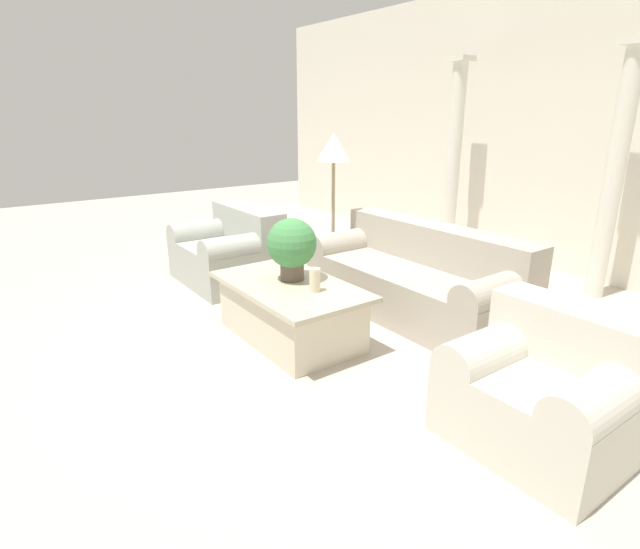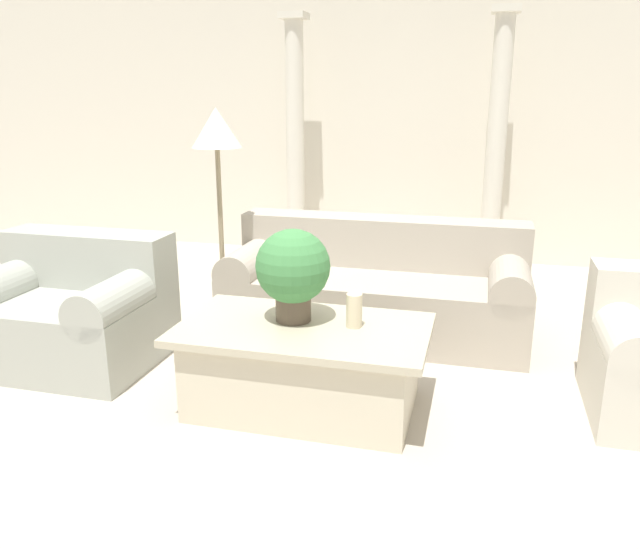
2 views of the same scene
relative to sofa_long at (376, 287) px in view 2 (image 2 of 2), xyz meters
The scene contains 10 objects.
ground_plane 1.03m from the sofa_long, 107.45° to the right, with size 16.00×16.00×0.00m, color #BCB2A3.
wall_back 2.60m from the sofa_long, 97.46° to the left, with size 10.00×0.06×3.20m.
sofa_long is the anchor object (origin of this frame).
loveseat 2.06m from the sofa_long, 151.36° to the right, with size 1.14×0.87×0.79m.
coffee_table 1.27m from the sofa_long, 98.14° to the right, with size 1.33×0.78×0.47m.
potted_plant 1.28m from the sofa_long, 102.28° to the right, with size 0.40×0.40×0.50m.
pillar_candle 1.22m from the sofa_long, 86.05° to the right, with size 0.08×0.08×0.18m.
floor_lamp 1.53m from the sofa_long, behind, with size 0.35×0.35×1.57m.
column_left 2.28m from the sofa_long, 122.69° to the left, with size 0.25×0.25×2.39m.
column_right 2.13m from the sofa_long, 66.28° to the left, with size 0.25×0.25×2.39m.
Camera 2 is at (0.99, -3.29, 1.66)m, focal length 35.00 mm.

